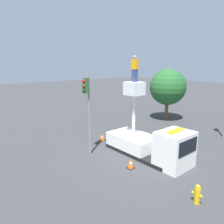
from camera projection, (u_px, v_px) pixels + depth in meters
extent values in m
plane|color=#38383A|center=(141.00, 153.00, 15.41)|extent=(120.00, 120.00, 0.00)
cube|color=black|center=(142.00, 152.00, 15.38)|extent=(5.26, 2.23, 0.24)
cube|color=white|center=(133.00, 142.00, 15.93)|extent=(3.51, 2.17, 1.16)
cube|color=white|center=(174.00, 150.00, 13.20)|extent=(1.75, 2.17, 2.24)
cube|color=black|center=(188.00, 147.00, 12.45)|extent=(0.03, 1.85, 0.89)
cube|color=orange|center=(176.00, 131.00, 12.94)|extent=(0.36, 1.30, 0.14)
cylinder|color=silver|center=(134.00, 115.00, 15.44)|extent=(0.22, 0.22, 3.01)
cube|color=silver|center=(134.00, 88.00, 15.03)|extent=(1.11, 1.11, 0.90)
cube|color=navy|center=(135.00, 76.00, 14.83)|extent=(0.34, 0.26, 0.84)
cube|color=#F29E0C|center=(135.00, 64.00, 14.67)|extent=(0.40, 0.26, 0.66)
sphere|color=tan|center=(135.00, 58.00, 14.57)|extent=(0.23, 0.23, 0.23)
cylinder|color=white|center=(135.00, 56.00, 14.55)|extent=(0.26, 0.26, 0.09)
cylinder|color=gray|center=(89.00, 116.00, 14.79)|extent=(0.14, 0.14, 5.45)
cube|color=#2D512D|center=(86.00, 86.00, 14.20)|extent=(0.34, 0.28, 1.00)
sphere|color=red|center=(83.00, 81.00, 14.01)|extent=(0.22, 0.22, 0.22)
sphere|color=#503C07|center=(84.00, 86.00, 14.08)|extent=(0.22, 0.22, 0.22)
sphere|color=#083710|center=(84.00, 91.00, 14.15)|extent=(0.22, 0.22, 0.22)
cylinder|color=gold|center=(197.00, 196.00, 9.88)|extent=(0.26, 0.26, 0.76)
sphere|color=gold|center=(198.00, 187.00, 9.78)|extent=(0.22, 0.22, 0.22)
cylinder|color=gold|center=(193.00, 192.00, 10.01)|extent=(0.12, 0.11, 0.11)
cylinder|color=gold|center=(201.00, 196.00, 9.72)|extent=(0.12, 0.11, 0.11)
cube|color=black|center=(102.00, 140.00, 18.00)|extent=(0.48, 0.48, 0.03)
cone|color=orange|center=(102.00, 137.00, 17.94)|extent=(0.40, 0.40, 0.56)
cylinder|color=white|center=(102.00, 137.00, 17.93)|extent=(0.21, 0.21, 0.08)
cube|color=black|center=(131.00, 168.00, 13.28)|extent=(0.43, 0.43, 0.03)
cone|color=orange|center=(131.00, 163.00, 13.22)|extent=(0.36, 0.36, 0.61)
cylinder|color=white|center=(131.00, 163.00, 13.21)|extent=(0.18, 0.18, 0.09)
cylinder|color=brown|center=(166.00, 110.00, 24.15)|extent=(0.36, 0.36, 2.32)
sphere|color=#235B28|center=(168.00, 87.00, 23.59)|extent=(3.90, 3.90, 3.90)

